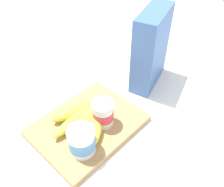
% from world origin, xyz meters
% --- Properties ---
extents(ground_plane, '(2.40, 2.40, 0.00)m').
position_xyz_m(ground_plane, '(0.00, 0.00, 0.00)').
color(ground_plane, white).
extents(cutting_board, '(0.31, 0.24, 0.02)m').
position_xyz_m(cutting_board, '(0.00, 0.00, 0.01)').
color(cutting_board, tan).
rests_on(cutting_board, ground_plane).
extents(cereal_box, '(0.20, 0.12, 0.27)m').
position_xyz_m(cereal_box, '(-0.30, -0.01, 0.13)').
color(cereal_box, '#4770B7').
rests_on(cereal_box, ground_plane).
extents(yogurt_cup_front, '(0.07, 0.07, 0.08)m').
position_xyz_m(yogurt_cup_front, '(-0.04, 0.03, 0.06)').
color(yogurt_cup_front, white).
rests_on(yogurt_cup_front, cutting_board).
extents(yogurt_cup_back, '(0.07, 0.07, 0.08)m').
position_xyz_m(yogurt_cup_back, '(0.07, 0.06, 0.06)').
color(yogurt_cup_back, white).
rests_on(yogurt_cup_back, cutting_board).
extents(banana_bunch, '(0.20, 0.18, 0.04)m').
position_xyz_m(banana_bunch, '(0.00, -0.01, 0.04)').
color(banana_bunch, '#DADC48').
rests_on(banana_bunch, cutting_board).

